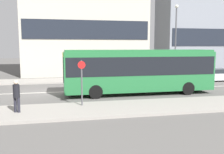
{
  "coord_description": "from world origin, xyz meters",
  "views": [
    {
      "loc": [
        1.49,
        -19.78,
        3.58
      ],
      "look_at": [
        5.28,
        -1.64,
        1.29
      ],
      "focal_mm": 40.0,
      "sensor_mm": 36.0,
      "label": 1
    }
  ],
  "objects": [
    {
      "name": "apartment_block_right_tower",
      "position": [
        22.53,
        12.13,
        8.59
      ],
      "size": [
        15.06,
        5.34,
        17.19
      ],
      "color": "gray",
      "rests_on": "ground_plane"
    },
    {
      "name": "ground_plane",
      "position": [
        0.0,
        0.0,
        0.0
      ],
      "size": [
        120.0,
        120.0,
        0.0
      ],
      "primitive_type": "plane",
      "color": "#595654"
    },
    {
      "name": "sidewalk_far",
      "position": [
        0.0,
        6.25,
        0.07
      ],
      "size": [
        44.0,
        3.5,
        0.13
      ],
      "color": "gray",
      "rests_on": "ground_plane"
    },
    {
      "name": "parked_car_0",
      "position": [
        12.57,
        3.3,
        0.65
      ],
      "size": [
        4.04,
        1.81,
        1.4
      ],
      "color": "silver",
      "rests_on": "ground_plane"
    },
    {
      "name": "street_lamp",
      "position": [
        13.53,
        4.91,
        4.79
      ],
      "size": [
        0.36,
        0.36,
        7.76
      ],
      "color": "#4C4C51",
      "rests_on": "sidewalk_far"
    },
    {
      "name": "sidewalk_near",
      "position": [
        0.0,
        -6.25,
        0.07
      ],
      "size": [
        44.0,
        3.5,
        0.13
      ],
      "color": "gray",
      "rests_on": "ground_plane"
    },
    {
      "name": "city_bus",
      "position": [
        7.28,
        -1.94,
        1.91
      ],
      "size": [
        11.17,
        2.54,
        3.32
      ],
      "rotation": [
        0.0,
        0.0,
        -0.03
      ],
      "color": "#236B38",
      "rests_on": "ground_plane"
    },
    {
      "name": "pedestrian_near_stop",
      "position": [
        -0.77,
        -6.24,
        1.1
      ],
      "size": [
        0.34,
        0.34,
        1.7
      ],
      "rotation": [
        0.0,
        0.0,
        2.7
      ],
      "color": "#23232D",
      "rests_on": "sidewalk_near"
    },
    {
      "name": "bus_stop_sign",
      "position": [
        2.7,
        -5.4,
        1.68
      ],
      "size": [
        0.44,
        0.12,
        2.65
      ],
      "color": "#4C4C51",
      "rests_on": "sidewalk_near"
    },
    {
      "name": "lane_centerline",
      "position": [
        0.0,
        0.0,
        0.0
      ],
      "size": [
        41.8,
        0.16,
        0.01
      ],
      "color": "silver",
      "rests_on": "ground_plane"
    },
    {
      "name": "parked_car_1",
      "position": [
        17.51,
        3.25,
        0.61
      ],
      "size": [
        4.31,
        1.79,
        1.27
      ],
      "color": "silver",
      "rests_on": "ground_plane"
    }
  ]
}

